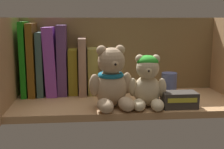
{
  "coord_description": "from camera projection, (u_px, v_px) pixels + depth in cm",
  "views": [
    {
      "loc": [
        -12.0,
        -91.03,
        27.15
      ],
      "look_at": [
        -3.76,
        0.0,
        10.18
      ],
      "focal_mm": 48.28,
      "sensor_mm": 36.0,
      "label": 1
    }
  ],
  "objects": [
    {
      "name": "teddy_bear_smaller",
      "position": [
        147.0,
        83.0,
        0.86
      ],
      "size": [
        11.19,
        11.5,
        15.16
      ],
      "color": "beige",
      "rests_on": "shelf_board"
    },
    {
      "name": "book_5",
      "position": [
        73.0,
        71.0,
        1.02
      ],
      "size": [
        2.98,
        9.57,
        15.1
      ],
      "primitive_type": "cube",
      "color": "olive",
      "rests_on": "shelf_board"
    },
    {
      "name": "book_2",
      "position": [
        42.0,
        63.0,
        1.01
      ],
      "size": [
        2.08,
        12.99,
        20.9
      ],
      "primitive_type": "cube",
      "color": "#3B5C58",
      "rests_on": "shelf_board"
    },
    {
      "name": "book_0",
      "position": [
        26.0,
        58.0,
        1.0
      ],
      "size": [
        1.75,
        14.86,
        24.25
      ],
      "primitive_type": "cube",
      "color": "#188A16",
      "rests_on": "shelf_board"
    },
    {
      "name": "book_3",
      "position": [
        51.0,
        61.0,
        1.01
      ],
      "size": [
        4.31,
        13.55,
        22.62
      ],
      "primitive_type": "cube",
      "rotation": [
        0.0,
        -0.04,
        0.0
      ],
      "color": "purple",
      "rests_on": "shelf_board"
    },
    {
      "name": "book_4",
      "position": [
        63.0,
        60.0,
        1.01
      ],
      "size": [
        3.03,
        11.9,
        23.15
      ],
      "primitive_type": "cube",
      "color": "#5C386D",
      "rests_on": "shelf_board"
    },
    {
      "name": "book_6",
      "position": [
        82.0,
        66.0,
        1.02
      ],
      "size": [
        2.47,
        13.81,
        18.89
      ],
      "primitive_type": "cube",
      "color": "#936E5A",
      "rests_on": "shelf_board"
    },
    {
      "name": "pillar_candle",
      "position": [
        169.0,
        85.0,
        0.98
      ],
      "size": [
        4.98,
        4.98,
        7.86
      ],
      "primitive_type": "cylinder",
      "color": "#4C5B99",
      "rests_on": "shelf_board"
    },
    {
      "name": "teddy_bear_larger",
      "position": [
        112.0,
        81.0,
        0.85
      ],
      "size": [
        13.25,
        13.79,
        17.86
      ],
      "color": "tan",
      "rests_on": "shelf_board"
    },
    {
      "name": "small_product_box",
      "position": [
        179.0,
        100.0,
        0.86
      ],
      "size": [
        9.85,
        5.8,
        4.51
      ],
      "color": "#38332D",
      "rests_on": "shelf_board"
    },
    {
      "name": "shelf_side_panel_left",
      "position": [
        9.0,
        64.0,
        0.9
      ],
      "size": [
        1.6,
        30.48,
        27.51
      ],
      "primitive_type": "cube",
      "color": "tan",
      "rests_on": "ground"
    },
    {
      "name": "shelf_back_panel",
      "position": [
        119.0,
        57.0,
        1.07
      ],
      "size": [
        70.24,
        1.2,
        27.51
      ],
      "primitive_type": "cube",
      "color": "olive",
      "rests_on": "ground"
    },
    {
      "name": "shelf_board",
      "position": [
        124.0,
        103.0,
        0.95
      ],
      "size": [
        67.84,
        28.08,
        2.0
      ],
      "primitive_type": "cube",
      "color": "tan",
      "rests_on": "ground"
    },
    {
      "name": "book_7",
      "position": [
        92.0,
        70.0,
        1.03
      ],
      "size": [
        3.32,
        11.39,
        15.52
      ],
      "primitive_type": "cube",
      "color": "olive",
      "rests_on": "shelf_board"
    },
    {
      "name": "book_1",
      "position": [
        34.0,
        59.0,
        1.01
      ],
      "size": [
        2.16,
        14.81,
        23.74
      ],
      "primitive_type": "cube",
      "color": "brown",
      "rests_on": "shelf_board"
    }
  ]
}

